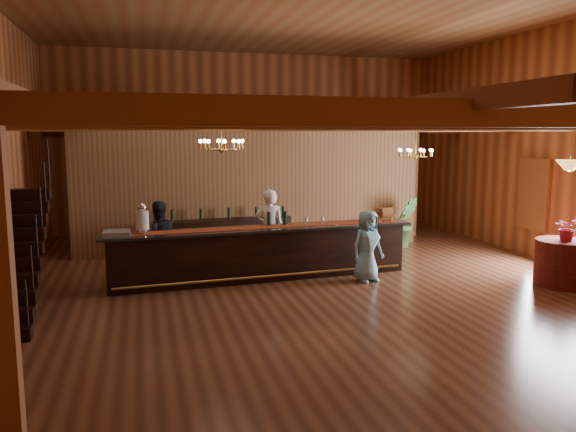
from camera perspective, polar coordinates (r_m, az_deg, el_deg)
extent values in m
plane|color=brown|center=(11.53, 2.52, -6.77)|extent=(14.00, 14.00, 0.00)
plane|color=brown|center=(11.42, 2.71, 20.97)|extent=(14.00, 14.00, 0.00)
cube|color=#B16432|center=(17.94, -4.10, 7.47)|extent=(12.00, 0.10, 5.50)
cube|color=#B16432|center=(14.13, 26.69, 6.42)|extent=(0.10, 14.00, 5.50)
cube|color=brown|center=(6.11, 18.38, 9.86)|extent=(11.90, 0.20, 0.28)
cube|color=brown|center=(8.32, 8.86, 9.63)|extent=(11.90, 0.20, 0.28)
cube|color=brown|center=(10.66, 3.44, 9.39)|extent=(11.90, 0.20, 0.28)
cube|color=brown|center=(13.06, -0.01, 9.19)|extent=(11.90, 0.20, 0.28)
cube|color=brown|center=(15.49, -2.39, 9.03)|extent=(11.90, 0.20, 0.28)
cube|color=brown|center=(17.74, -3.99, 8.92)|extent=(11.90, 0.20, 0.28)
cube|color=brown|center=(10.71, -21.39, 9.59)|extent=(0.18, 13.90, 0.22)
cube|color=brown|center=(11.14, 2.63, 10.07)|extent=(0.18, 13.90, 0.22)
cube|color=brown|center=(13.20, 21.89, 9.20)|extent=(0.18, 13.90, 0.22)
cube|color=brown|center=(15.24, -19.13, 2.58)|extent=(0.20, 0.20, 3.20)
cube|color=brown|center=(17.08, 12.59, 3.40)|extent=(0.20, 0.20, 3.20)
cube|color=brown|center=(5.45, -27.03, -7.39)|extent=(0.20, 0.20, 3.20)
cube|color=brown|center=(14.48, -3.44, 2.54)|extent=(9.00, 0.18, 3.10)
cube|color=white|center=(14.93, 23.73, 2.04)|extent=(0.12, 1.05, 1.75)
cube|color=black|center=(9.76, -27.06, -7.42)|extent=(1.00, 0.28, 0.20)
cube|color=black|center=(9.98, -26.80, -5.89)|extent=(1.00, 0.28, 0.20)
cube|color=black|center=(10.20, -26.55, -4.43)|extent=(1.00, 0.28, 0.20)
cube|color=black|center=(10.43, -26.31, -3.03)|extent=(1.00, 0.28, 0.20)
cube|color=black|center=(10.67, -26.08, -1.69)|extent=(1.00, 0.28, 0.20)
cube|color=black|center=(10.91, -25.86, -0.41)|extent=(1.00, 0.28, 0.20)
cube|color=black|center=(11.16, -25.65, 0.82)|extent=(1.00, 0.28, 0.20)
cube|color=black|center=(11.41, -25.45, 1.99)|extent=(1.00, 0.28, 0.20)
cube|color=black|center=(16.87, 0.26, -0.05)|extent=(1.20, 0.60, 1.10)
cube|color=#9B6030|center=(16.37, -9.93, -0.61)|extent=(1.00, 0.60, 1.00)
cube|color=black|center=(11.71, -2.62, -3.92)|extent=(6.25, 1.12, 1.04)
cube|color=black|center=(11.61, -2.63, -1.30)|extent=(6.57, 1.27, 0.05)
cube|color=maroon|center=(11.60, -2.63, -1.14)|extent=(6.13, 0.85, 0.01)
cylinder|color=#B1873C|center=(11.40, -2.16, -6.13)|extent=(6.00, 0.48, 0.05)
cylinder|color=silver|center=(11.23, -14.56, -1.54)|extent=(0.18, 0.18, 0.08)
cylinder|color=silver|center=(11.20, -14.60, -0.43)|extent=(0.26, 0.26, 0.36)
sphere|color=silver|center=(11.16, -14.64, 0.84)|extent=(0.18, 0.18, 0.18)
cube|color=gray|center=(11.10, -17.01, -1.69)|extent=(0.50, 0.50, 0.10)
cube|color=#9B6030|center=(12.55, 9.32, 0.14)|extent=(0.06, 0.06, 0.30)
cube|color=#9B6030|center=(12.67, 10.48, 0.18)|extent=(0.06, 0.06, 0.30)
cylinder|color=#9B6030|center=(12.60, 9.90, 0.30)|extent=(0.24, 0.24, 0.24)
cylinder|color=black|center=(11.75, -1.96, -0.31)|extent=(0.07, 0.07, 0.30)
cylinder|color=black|center=(11.85, -0.31, -0.23)|extent=(0.07, 0.07, 0.30)
cube|color=black|center=(14.21, -5.99, -2.07)|extent=(3.24, 1.02, 0.90)
cylinder|color=#480904|center=(12.47, 26.12, -4.29)|extent=(1.06, 1.06, 0.92)
cylinder|color=#B1873C|center=(10.32, -6.78, 8.06)|extent=(0.02, 0.02, 0.48)
sphere|color=#B1873C|center=(10.32, -6.76, 6.72)|extent=(0.12, 0.12, 0.12)
torus|color=#B1873C|center=(10.32, -6.77, 7.28)|extent=(0.80, 0.80, 0.04)
cylinder|color=#B1873C|center=(13.31, 12.86, 7.43)|extent=(0.02, 0.02, 0.72)
sphere|color=#B1873C|center=(13.32, 12.81, 5.89)|extent=(0.12, 0.12, 0.12)
torus|color=#B1873C|center=(13.31, 12.83, 6.32)|extent=(0.80, 0.80, 0.04)
cylinder|color=#B1873C|center=(12.21, 26.82, 6.50)|extent=(0.02, 0.02, 0.80)
cone|color=orange|center=(12.22, 26.70, 4.63)|extent=(0.52, 0.52, 0.20)
imported|color=white|center=(12.45, -1.89, -1.39)|extent=(0.74, 0.58, 1.80)
imported|color=black|center=(12.13, -13.03, -2.31)|extent=(0.86, 0.72, 1.61)
imported|color=#74B1C5|center=(11.59, 8.06, -3.01)|extent=(0.82, 0.65, 1.48)
imported|color=#447538|center=(15.28, 11.69, -0.63)|extent=(0.77, 0.63, 1.35)
imported|color=#AD1F40|center=(12.32, 26.47, -1.07)|extent=(0.58, 0.54, 0.51)
imported|color=#B1873C|center=(12.30, 26.34, -1.61)|extent=(0.15, 0.15, 0.28)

